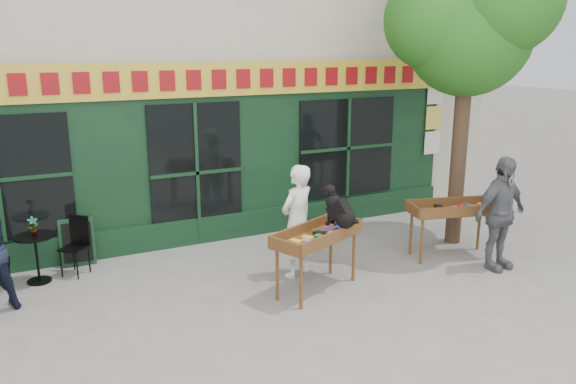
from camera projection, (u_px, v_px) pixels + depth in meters
name	position (u px, v px, depth m)	size (l,w,h in m)	color
ground	(247.00, 290.00, 8.46)	(80.00, 80.00, 0.00)	slate
street_tree	(469.00, 13.00, 9.61)	(3.05, 2.90, 5.60)	#382619
book_cart_center	(317.00, 238.00, 8.26)	(1.62, 1.16, 0.99)	brown
dog	(340.00, 206.00, 8.25)	(0.34, 0.60, 0.60)	black
woman	(297.00, 221.00, 8.80)	(0.66, 0.43, 1.81)	white
book_cart_right	(453.00, 211.00, 9.62)	(1.61, 0.99, 0.99)	brown
man_right	(500.00, 214.00, 9.07)	(1.10, 0.46, 1.88)	#59595E
bistro_table	(36.00, 249.00, 8.61)	(0.60, 0.60, 0.76)	black
bistro_chair_right	(77.00, 240.00, 8.97)	(0.51, 0.51, 0.95)	black
potted_plant	(33.00, 226.00, 8.52)	(0.16, 0.11, 0.30)	gray
chalkboard	(77.00, 242.00, 9.34)	(0.57, 0.24, 0.79)	black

